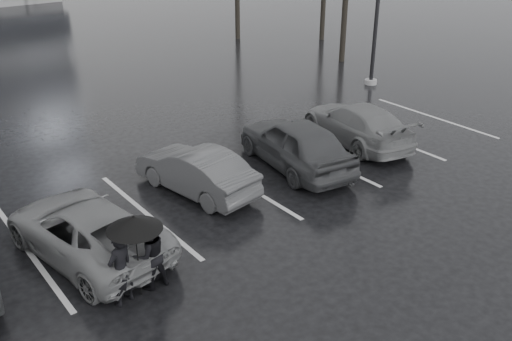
{
  "coord_description": "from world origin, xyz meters",
  "views": [
    {
      "loc": [
        -7.42,
        -8.63,
        6.84
      ],
      "look_at": [
        -0.02,
        1.0,
        1.1
      ],
      "focal_mm": 40.0,
      "sensor_mm": 36.0,
      "label": 1
    }
  ],
  "objects": [
    {
      "name": "umbrella",
      "position": [
        -3.76,
        -0.25,
        1.59
      ],
      "size": [
        1.03,
        1.03,
        1.75
      ],
      "color": "black",
      "rests_on": "ground"
    },
    {
      "name": "stall_stripes",
      "position": [
        -0.8,
        2.5,
        0.0
      ],
      "size": [
        19.72,
        5.0,
        0.0
      ],
      "color": "#B9B9BC",
      "rests_on": "ground"
    },
    {
      "name": "pedestrian_right",
      "position": [
        -3.46,
        -0.12,
        0.73
      ],
      "size": [
        0.71,
        0.56,
        1.45
      ],
      "primitive_type": "imported",
      "rotation": [
        0.0,
        0.0,
        3.13
      ],
      "color": "black",
      "rests_on": "ground"
    },
    {
      "name": "car_east",
      "position": [
        5.17,
        2.63,
        0.62
      ],
      "size": [
        2.47,
        4.5,
        1.23
      ],
      "primitive_type": "imported",
      "rotation": [
        0.0,
        0.0,
        2.96
      ],
      "color": "#4F4F51",
      "rests_on": "ground"
    },
    {
      "name": "car_west_b",
      "position": [
        -3.98,
        1.74,
        0.59
      ],
      "size": [
        2.66,
        4.54,
        1.19
      ],
      "primitive_type": "imported",
      "rotation": [
        0.0,
        0.0,
        3.31
      ],
      "color": "#4F4F51",
      "rests_on": "ground"
    },
    {
      "name": "car_main",
      "position": [
        2.45,
        2.38,
        0.72
      ],
      "size": [
        2.31,
        4.41,
        1.43
      ],
      "primitive_type": "imported",
      "rotation": [
        0.0,
        0.0,
        2.99
      ],
      "color": "black",
      "rests_on": "ground"
    },
    {
      "name": "car_west_a",
      "position": [
        -0.6,
        2.78,
        0.59
      ],
      "size": [
        1.84,
        3.75,
        1.18
      ],
      "primitive_type": "imported",
      "rotation": [
        0.0,
        0.0,
        3.31
      ],
      "color": "#29292B",
      "rests_on": "ground"
    },
    {
      "name": "ground",
      "position": [
        0.0,
        0.0,
        0.0
      ],
      "size": [
        160.0,
        160.0,
        0.0
      ],
      "primitive_type": "plane",
      "color": "black",
      "rests_on": "ground"
    },
    {
      "name": "pedestrian_left",
      "position": [
        -4.12,
        -0.27,
        0.75
      ],
      "size": [
        0.64,
        0.51,
        1.51
      ],
      "primitive_type": "imported",
      "rotation": [
        0.0,
        0.0,
        3.46
      ],
      "color": "black",
      "rests_on": "ground"
    }
  ]
}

